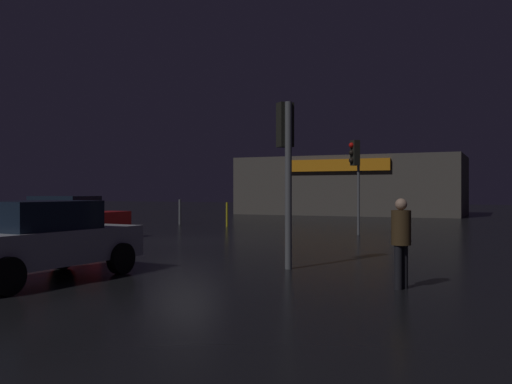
{
  "coord_description": "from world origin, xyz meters",
  "views": [
    {
      "loc": [
        10.12,
        -16.34,
        1.7
      ],
      "look_at": [
        -0.88,
        7.84,
        1.67
      ],
      "focal_mm": 39.15,
      "sensor_mm": 36.0,
      "label": 1
    }
  ],
  "objects_px": {
    "traffic_signal_main": "(355,162)",
    "car_far": "(66,216)",
    "store_building": "(351,186)",
    "car_near": "(38,239)",
    "pedestrian": "(401,237)",
    "traffic_signal_opposite": "(286,151)"
  },
  "relations": [
    {
      "from": "traffic_signal_opposite",
      "to": "car_far",
      "type": "xyz_separation_m",
      "value": [
        -10.46,
        4.4,
        -1.81
      ]
    },
    {
      "from": "store_building",
      "to": "car_near",
      "type": "relative_size",
      "value": 3.77
    },
    {
      "from": "car_far",
      "to": "pedestrian",
      "type": "distance_m",
      "value": 14.52
    },
    {
      "from": "traffic_signal_main",
      "to": "car_near",
      "type": "bearing_deg",
      "value": -101.78
    },
    {
      "from": "traffic_signal_opposite",
      "to": "car_far",
      "type": "height_order",
      "value": "traffic_signal_opposite"
    },
    {
      "from": "car_far",
      "to": "pedestrian",
      "type": "bearing_deg",
      "value": -24.32
    },
    {
      "from": "car_near",
      "to": "car_far",
      "type": "height_order",
      "value": "car_far"
    },
    {
      "from": "car_near",
      "to": "traffic_signal_opposite",
      "type": "bearing_deg",
      "value": 43.02
    },
    {
      "from": "pedestrian",
      "to": "traffic_signal_main",
      "type": "bearing_deg",
      "value": 108.11
    },
    {
      "from": "traffic_signal_main",
      "to": "car_near",
      "type": "xyz_separation_m",
      "value": [
        -2.77,
        -13.3,
        -2.05
      ]
    },
    {
      "from": "traffic_signal_main",
      "to": "car_near",
      "type": "height_order",
      "value": "traffic_signal_main"
    },
    {
      "from": "traffic_signal_main",
      "to": "traffic_signal_opposite",
      "type": "distance_m",
      "value": 9.87
    },
    {
      "from": "car_near",
      "to": "pedestrian",
      "type": "bearing_deg",
      "value": 16.31
    },
    {
      "from": "car_far",
      "to": "car_near",
      "type": "bearing_deg",
      "value": -49.53
    },
    {
      "from": "traffic_signal_opposite",
      "to": "pedestrian",
      "type": "distance_m",
      "value": 3.6
    },
    {
      "from": "car_far",
      "to": "traffic_signal_opposite",
      "type": "bearing_deg",
      "value": -22.81
    },
    {
      "from": "traffic_signal_opposite",
      "to": "car_near",
      "type": "height_order",
      "value": "traffic_signal_opposite"
    },
    {
      "from": "pedestrian",
      "to": "car_far",
      "type": "bearing_deg",
      "value": 155.68
    },
    {
      "from": "traffic_signal_main",
      "to": "car_far",
      "type": "bearing_deg",
      "value": -150.29
    },
    {
      "from": "car_near",
      "to": "pedestrian",
      "type": "distance_m",
      "value": 6.78
    },
    {
      "from": "traffic_signal_main",
      "to": "car_far",
      "type": "distance_m",
      "value": 11.13
    },
    {
      "from": "store_building",
      "to": "traffic_signal_main",
      "type": "relative_size",
      "value": 4.33
    }
  ]
}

